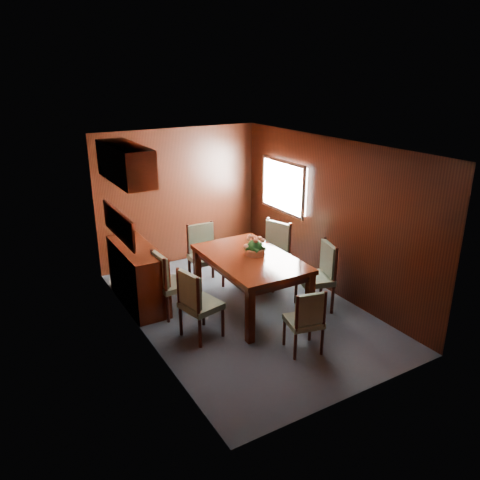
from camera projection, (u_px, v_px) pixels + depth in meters
ground at (245, 310)px, 6.87m from camera, size 4.50×4.50×0.00m
room_shell at (226, 198)px, 6.53m from camera, size 3.06×4.52×2.41m
sideboard at (138, 275)px, 6.93m from camera, size 0.48×1.40×0.90m
dining_table at (250, 264)px, 6.70m from camera, size 1.12×1.76×0.82m
chair_left_near at (196, 301)px, 5.97m from camera, size 0.53×0.55×0.98m
chair_left_far at (168, 280)px, 6.57m from camera, size 0.47×0.49×0.97m
chair_right_near at (320, 272)px, 6.75m from camera, size 0.59×0.60×1.02m
chair_right_far at (273, 250)px, 7.55m from camera, size 0.61×0.62×1.05m
chair_head at (306, 318)px, 5.67m from camera, size 0.49×0.48×0.87m
chair_foot at (204, 251)px, 7.55m from camera, size 0.50×0.48×1.01m
flower_centerpiece at (255, 245)px, 6.69m from camera, size 0.31×0.31×0.31m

